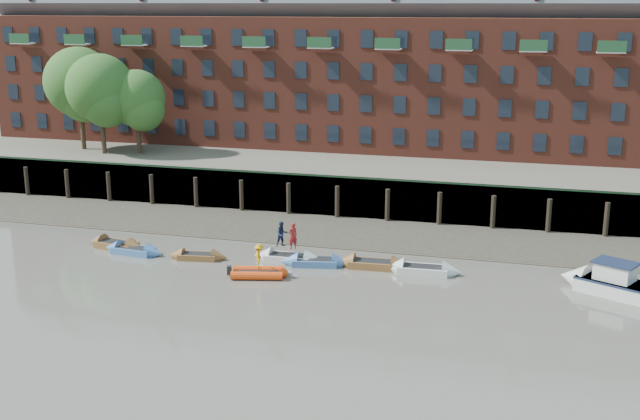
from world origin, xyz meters
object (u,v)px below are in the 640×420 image
at_px(rowboat_0, 117,245).
at_px(rowboat_3, 288,258).
at_px(rowboat_2, 198,256).
at_px(person_rib_crew, 259,256).
at_px(person_rower_b, 282,234).
at_px(rowboat_6, 423,270).
at_px(rowboat_4, 315,262).
at_px(person_rower_a, 293,236).
at_px(motor_launch, 604,281).
at_px(rowboat_5, 373,264).
at_px(rowboat_1, 134,250).
at_px(rib_tender, 260,273).

height_order(rowboat_0, rowboat_3, rowboat_3).
distance_m(rowboat_2, person_rib_crew, 5.72).
height_order(rowboat_2, person_rower_b, person_rower_b).
bearing_deg(rowboat_6, rowboat_2, -178.51).
relative_size(rowboat_6, person_rower_b, 2.91).
relative_size(rowboat_4, person_rower_a, 2.65).
xyz_separation_m(rowboat_0, motor_launch, (31.88, -0.08, 0.41)).
height_order(rowboat_2, person_rower_a, person_rower_a).
xyz_separation_m(rowboat_2, rowboat_5, (11.52, 1.36, 0.04)).
bearing_deg(rowboat_5, rowboat_3, 179.33).
bearing_deg(rowboat_1, person_rower_a, 11.23).
bearing_deg(rowboat_5, person_rib_crew, -153.48).
relative_size(rowboat_4, person_rib_crew, 2.97).
height_order(rib_tender, person_rib_crew, person_rib_crew).
height_order(rowboat_4, rowboat_5, rowboat_5).
xyz_separation_m(rowboat_3, person_rower_b, (-0.51, 0.28, 1.52)).
relative_size(rib_tender, person_rower_b, 2.13).
relative_size(rowboat_3, motor_launch, 0.74).
xyz_separation_m(rowboat_0, person_rower_b, (11.83, 0.65, 1.52)).
distance_m(rowboat_1, rib_tender, 10.07).
bearing_deg(rowboat_2, rowboat_1, 172.18).
height_order(rowboat_5, motor_launch, motor_launch).
bearing_deg(rib_tender, rowboat_2, 143.09).
distance_m(rowboat_5, rib_tender, 7.31).
height_order(rowboat_4, person_rower_b, person_rower_b).
height_order(rowboat_5, person_rower_a, person_rower_a).
bearing_deg(rowboat_5, rowboat_4, -174.55).
xyz_separation_m(rowboat_4, person_rower_b, (-2.42, 0.60, 1.53)).
relative_size(rowboat_3, rib_tender, 1.32).
bearing_deg(rowboat_1, motor_launch, 6.60).
height_order(rowboat_1, motor_launch, motor_launch).
relative_size(rowboat_5, person_rower_a, 2.78).
xyz_separation_m(rowboat_1, motor_launch, (30.15, 0.71, 0.42)).
height_order(rowboat_1, person_rower_a, person_rower_a).
xyz_separation_m(rowboat_5, person_rib_crew, (-6.39, -3.64, 1.10)).
height_order(rowboat_3, rowboat_5, rowboat_5).
distance_m(rowboat_1, rowboat_4, 12.55).
bearing_deg(rowboat_4, rowboat_2, 175.25).
relative_size(rowboat_0, rowboat_4, 1.04).
distance_m(rib_tender, person_rower_a, 3.82).
height_order(motor_launch, person_rib_crew, person_rib_crew).
bearing_deg(rib_tender, person_rower_a, 58.11).
relative_size(rib_tender, motor_launch, 0.56).
bearing_deg(person_rib_crew, rib_tender, -28.45).
bearing_deg(rowboat_6, rowboat_1, -179.41).
distance_m(rowboat_2, motor_launch, 25.47).
bearing_deg(rowboat_0, rib_tender, -3.79).
bearing_deg(rowboat_1, rowboat_3, 11.51).
bearing_deg(rib_tender, motor_launch, -5.49).
bearing_deg(person_rib_crew, motor_launch, -97.08).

